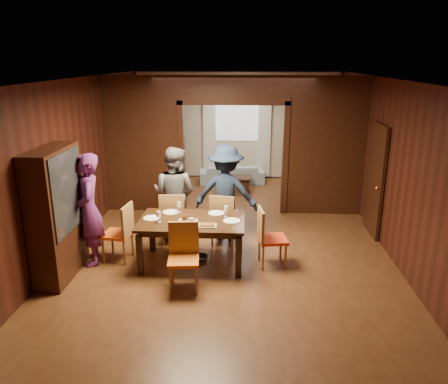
# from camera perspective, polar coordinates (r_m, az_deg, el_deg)

# --- Properties ---
(floor) EXTENTS (9.00, 9.00, 0.00)m
(floor) POSITION_cam_1_polar(r_m,az_deg,el_deg) (8.15, 0.74, -6.24)
(floor) COLOR #4B2715
(floor) RESTS_ON ground
(ceiling) EXTENTS (5.50, 9.00, 0.02)m
(ceiling) POSITION_cam_1_polar(r_m,az_deg,el_deg) (7.49, 0.83, 14.57)
(ceiling) COLOR silver
(ceiling) RESTS_ON room_walls
(room_walls) EXTENTS (5.52, 9.01, 2.90)m
(room_walls) POSITION_cam_1_polar(r_m,az_deg,el_deg) (9.53, 1.27, 6.67)
(room_walls) COLOR black
(room_walls) RESTS_ON floor
(person_purple) EXTENTS (0.64, 0.78, 1.83)m
(person_purple) POSITION_cam_1_polar(r_m,az_deg,el_deg) (7.29, -17.26, -2.24)
(person_purple) COLOR #5C2161
(person_purple) RESTS_ON floor
(person_grey) EXTENTS (1.01, 0.89, 1.74)m
(person_grey) POSITION_cam_1_polar(r_m,az_deg,el_deg) (7.97, -6.52, -0.25)
(person_grey) COLOR slate
(person_grey) RESTS_ON floor
(person_navy) EXTENTS (1.22, 0.79, 1.77)m
(person_navy) POSITION_cam_1_polar(r_m,az_deg,el_deg) (7.92, 0.25, -0.13)
(person_navy) COLOR #172239
(person_navy) RESTS_ON floor
(sofa) EXTENTS (1.78, 0.86, 0.50)m
(sofa) POSITION_cam_1_polar(r_m,az_deg,el_deg) (11.72, 1.01, 2.39)
(sofa) COLOR #8EA8BA
(sofa) RESTS_ON floor
(serving_bowl) EXTENTS (0.29, 0.29, 0.07)m
(serving_bowl) POSITION_cam_1_polar(r_m,az_deg,el_deg) (7.08, -3.33, -3.06)
(serving_bowl) COLOR black
(serving_bowl) RESTS_ON dining_table
(dining_table) EXTENTS (1.68, 1.04, 0.76)m
(dining_table) POSITION_cam_1_polar(r_m,az_deg,el_deg) (7.14, -4.14, -6.48)
(dining_table) COLOR black
(dining_table) RESTS_ON floor
(coffee_table) EXTENTS (0.80, 0.50, 0.40)m
(coffee_table) POSITION_cam_1_polar(r_m,az_deg,el_deg) (10.92, 1.38, 1.00)
(coffee_table) COLOR black
(coffee_table) RESTS_ON floor
(chair_left) EXTENTS (0.49, 0.49, 0.97)m
(chair_left) POSITION_cam_1_polar(r_m,az_deg,el_deg) (7.43, -13.81, -5.13)
(chair_left) COLOR #E85515
(chair_left) RESTS_ON floor
(chair_right) EXTENTS (0.50, 0.50, 0.97)m
(chair_right) POSITION_cam_1_polar(r_m,az_deg,el_deg) (7.06, 6.37, -5.90)
(chair_right) COLOR red
(chair_right) RESTS_ON floor
(chair_far_l) EXTENTS (0.47, 0.47, 0.97)m
(chair_far_l) POSITION_cam_1_polar(r_m,az_deg,el_deg) (7.93, -6.64, -3.29)
(chair_far_l) COLOR orange
(chair_far_l) RESTS_ON floor
(chair_far_r) EXTENTS (0.51, 0.51, 0.97)m
(chair_far_r) POSITION_cam_1_polar(r_m,az_deg,el_deg) (7.80, 0.06, -3.50)
(chair_far_r) COLOR #E45815
(chair_far_r) RESTS_ON floor
(chair_near) EXTENTS (0.48, 0.48, 0.97)m
(chair_near) POSITION_cam_1_polar(r_m,az_deg,el_deg) (6.35, -5.32, -8.61)
(chair_near) COLOR #C75612
(chair_near) RESTS_ON floor
(hutch) EXTENTS (0.40, 1.20, 2.00)m
(hutch) POSITION_cam_1_polar(r_m,az_deg,el_deg) (6.99, -21.03, -2.72)
(hutch) COLOR black
(hutch) RESTS_ON floor
(door_right) EXTENTS (0.06, 0.90, 2.10)m
(door_right) POSITION_cam_1_polar(r_m,az_deg,el_deg) (8.61, 19.19, 1.46)
(door_right) COLOR black
(door_right) RESTS_ON floor
(window_far) EXTENTS (1.20, 0.03, 1.30)m
(window_far) POSITION_cam_1_polar(r_m,az_deg,el_deg) (12.02, 1.71, 9.80)
(window_far) COLOR silver
(window_far) RESTS_ON back_wall
(curtain_left) EXTENTS (0.35, 0.06, 2.40)m
(curtain_left) POSITION_cam_1_polar(r_m,az_deg,el_deg) (12.09, -1.90, 7.68)
(curtain_left) COLOR white
(curtain_left) RESTS_ON back_wall
(curtain_right) EXTENTS (0.35, 0.06, 2.40)m
(curtain_right) POSITION_cam_1_polar(r_m,az_deg,el_deg) (12.05, 5.28, 7.59)
(curtain_right) COLOR white
(curtain_right) RESTS_ON back_wall
(plate_left) EXTENTS (0.27, 0.27, 0.01)m
(plate_left) POSITION_cam_1_polar(r_m,az_deg,el_deg) (7.13, -9.42, -3.37)
(plate_left) COLOR white
(plate_left) RESTS_ON dining_table
(plate_far_l) EXTENTS (0.27, 0.27, 0.01)m
(plate_far_l) POSITION_cam_1_polar(r_m,az_deg,el_deg) (7.36, -6.97, -2.62)
(plate_far_l) COLOR white
(plate_far_l) RESTS_ON dining_table
(plate_far_r) EXTENTS (0.27, 0.27, 0.01)m
(plate_far_r) POSITION_cam_1_polar(r_m,az_deg,el_deg) (7.26, -1.01, -2.76)
(plate_far_r) COLOR white
(plate_far_r) RESTS_ON dining_table
(plate_right) EXTENTS (0.27, 0.27, 0.01)m
(plate_right) POSITION_cam_1_polar(r_m,az_deg,el_deg) (6.92, 1.01, -3.76)
(plate_right) COLOR white
(plate_right) RESTS_ON dining_table
(plate_near) EXTENTS (0.27, 0.27, 0.01)m
(plate_near) POSITION_cam_1_polar(r_m,az_deg,el_deg) (6.71, -4.74, -4.51)
(plate_near) COLOR silver
(plate_near) RESTS_ON dining_table
(platter_a) EXTENTS (0.30, 0.20, 0.04)m
(platter_a) POSITION_cam_1_polar(r_m,az_deg,el_deg) (6.92, -4.74, -3.73)
(platter_a) COLOR gray
(platter_a) RESTS_ON dining_table
(platter_b) EXTENTS (0.30, 0.20, 0.04)m
(platter_b) POSITION_cam_1_polar(r_m,az_deg,el_deg) (6.72, -2.25, -4.33)
(platter_b) COLOR gray
(platter_b) RESTS_ON dining_table
(wineglass_left) EXTENTS (0.08, 0.08, 0.18)m
(wineglass_left) POSITION_cam_1_polar(r_m,az_deg,el_deg) (6.92, -8.54, -3.23)
(wineglass_left) COLOR white
(wineglass_left) RESTS_ON dining_table
(wineglass_far) EXTENTS (0.08, 0.08, 0.18)m
(wineglass_far) POSITION_cam_1_polar(r_m,az_deg,el_deg) (7.32, -5.88, -1.99)
(wineglass_far) COLOR white
(wineglass_far) RESTS_ON dining_table
(wineglass_right) EXTENTS (0.08, 0.08, 0.18)m
(wineglass_right) POSITION_cam_1_polar(r_m,az_deg,el_deg) (7.09, 0.27, -2.54)
(wineglass_right) COLOR white
(wineglass_right) RESTS_ON dining_table
(tumbler) EXTENTS (0.07, 0.07, 0.14)m
(tumbler) POSITION_cam_1_polar(r_m,az_deg,el_deg) (6.69, -4.28, -4.01)
(tumbler) COLOR silver
(tumbler) RESTS_ON dining_table
(condiment_jar) EXTENTS (0.08, 0.08, 0.11)m
(condiment_jar) POSITION_cam_1_polar(r_m,az_deg,el_deg) (6.92, -5.10, -3.42)
(condiment_jar) COLOR #452610
(condiment_jar) RESTS_ON dining_table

